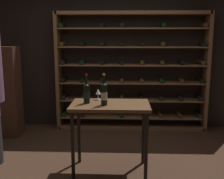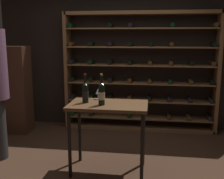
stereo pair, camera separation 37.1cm
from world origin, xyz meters
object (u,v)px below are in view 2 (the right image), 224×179
(tasting_table, at_px, (108,113))
(wine_glass_stemmed_right, at_px, (98,92))
(display_cabinet, at_px, (17,90))
(wine_bottle_amber_reserve, at_px, (102,94))
(wine_rack, at_px, (140,73))
(wine_bottle_black_capsule, at_px, (85,92))

(tasting_table, distance_m, wine_glass_stemmed_right, 0.36)
(display_cabinet, height_order, wine_bottle_amber_reserve, display_cabinet)
(wine_rack, relative_size, wine_glass_stemmed_right, 19.04)
(wine_bottle_black_capsule, relative_size, wine_bottle_amber_reserve, 0.96)
(tasting_table, xyz_separation_m, wine_glass_stemmed_right, (-0.17, 0.23, 0.22))
(wine_rack, distance_m, tasting_table, 1.79)
(display_cabinet, bearing_deg, wine_glass_stemmed_right, -31.98)
(wine_bottle_black_capsule, bearing_deg, display_cabinet, 141.22)
(tasting_table, height_order, wine_glass_stemmed_right, wine_glass_stemmed_right)
(wine_rack, relative_size, wine_bottle_amber_reserve, 7.17)
(tasting_table, height_order, wine_bottle_black_capsule, wine_bottle_black_capsule)
(tasting_table, bearing_deg, wine_glass_stemmed_right, 127.23)
(display_cabinet, distance_m, wine_bottle_amber_reserve, 2.26)
(wine_bottle_black_capsule, bearing_deg, wine_bottle_amber_reserve, -22.32)
(tasting_table, distance_m, wine_bottle_amber_reserve, 0.28)
(wine_rack, bearing_deg, wine_bottle_black_capsule, -109.56)
(wine_rack, height_order, wine_bottle_black_capsule, wine_rack)
(tasting_table, height_order, wine_bottle_amber_reserve, wine_bottle_amber_reserve)
(wine_bottle_black_capsule, distance_m, wine_glass_stemmed_right, 0.24)
(display_cabinet, height_order, wine_bottle_black_capsule, display_cabinet)
(display_cabinet, height_order, wine_glass_stemmed_right, display_cabinet)
(wine_bottle_amber_reserve, bearing_deg, wine_glass_stemmed_right, 108.78)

